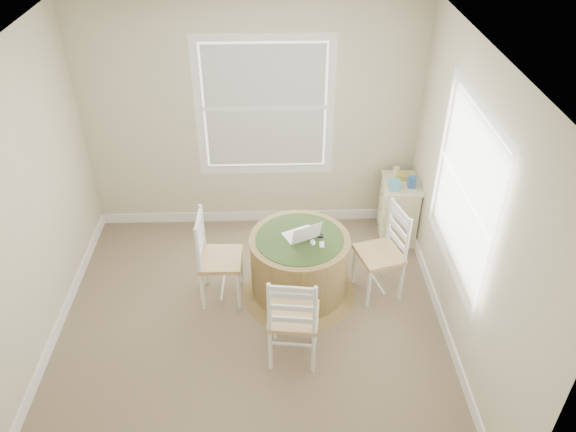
{
  "coord_description": "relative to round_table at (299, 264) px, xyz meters",
  "views": [
    {
      "loc": [
        0.23,
        -3.68,
        3.88
      ],
      "look_at": [
        0.35,
        0.45,
        0.99
      ],
      "focal_mm": 35.0,
      "sensor_mm": 36.0,
      "label": 1
    }
  ],
  "objects": [
    {
      "name": "tissue_box",
      "position": [
        1.05,
        0.82,
        0.38
      ],
      "size": [
        0.13,
        0.13,
        0.1
      ],
      "primitive_type": "cube",
      "rotation": [
        0.0,
        0.0,
        -0.07
      ],
      "color": "#57AAC6",
      "rests_on": "corner_chest"
    },
    {
      "name": "chair_near",
      "position": [
        -0.09,
        -0.8,
        0.1
      ],
      "size": [
        0.47,
        0.45,
        0.95
      ],
      "primitive_type": null,
      "rotation": [
        0.0,
        0.0,
        3.02
      ],
      "color": "white",
      "rests_on": "ground"
    },
    {
      "name": "keys",
      "position": [
        0.19,
        0.03,
        0.31
      ],
      "size": [
        0.06,
        0.05,
        0.02
      ],
      "primitive_type": "cube",
      "rotation": [
        0.0,
        0.0,
        -0.05
      ],
      "color": "black",
      "rests_on": "round_table"
    },
    {
      "name": "room",
      "position": [
        -0.3,
        -0.35,
        0.92
      ],
      "size": [
        3.64,
        3.64,
        2.64
      ],
      "color": "#837053",
      "rests_on": "ground"
    },
    {
      "name": "chair_left",
      "position": [
        -0.76,
        -0.02,
        0.1
      ],
      "size": [
        0.41,
        0.43,
        0.95
      ],
      "primitive_type": null,
      "rotation": [
        0.0,
        0.0,
        1.55
      ],
      "color": "white",
      "rests_on": "ground"
    },
    {
      "name": "phone",
      "position": [
        0.2,
        -0.11,
        0.31
      ],
      "size": [
        0.05,
        0.09,
        0.02
      ],
      "primitive_type": "cube",
      "rotation": [
        0.0,
        0.0,
        -0.05
      ],
      "color": "#B7BABF",
      "rests_on": "round_table"
    },
    {
      "name": "chair_right",
      "position": [
        0.78,
        0.0,
        0.1
      ],
      "size": [
        0.5,
        0.51,
        0.95
      ],
      "primitive_type": null,
      "rotation": [
        0.0,
        0.0,
        -1.29
      ],
      "color": "white",
      "rests_on": "ground"
    },
    {
      "name": "laptop",
      "position": [
        0.02,
        0.02,
        0.34
      ],
      "size": [
        0.38,
        0.37,
        0.21
      ],
      "rotation": [
        0.0,
        0.0,
        3.59
      ],
      "color": "white",
      "rests_on": "round_table"
    },
    {
      "name": "box_yellow",
      "position": [
        1.18,
        1.0,
        0.36
      ],
      "size": [
        0.16,
        0.11,
        0.06
      ],
      "primitive_type": "cube",
      "rotation": [
        0.0,
        0.0,
        -0.07
      ],
      "color": "gold",
      "rests_on": "corner_chest"
    },
    {
      "name": "mouse",
      "position": [
        0.12,
        -0.07,
        0.32
      ],
      "size": [
        0.06,
        0.09,
        0.03
      ],
      "primitive_type": "ellipsoid",
      "rotation": [
        0.0,
        0.0,
        -0.05
      ],
      "color": "white",
      "rests_on": "round_table"
    },
    {
      "name": "cup_cream",
      "position": [
        1.12,
        1.09,
        0.37
      ],
      "size": [
        0.07,
        0.07,
        0.09
      ],
      "primitive_type": "cylinder",
      "color": "beige",
      "rests_on": "corner_chest"
    },
    {
      "name": "round_table",
      "position": [
        0.0,
        0.0,
        0.0
      ],
      "size": [
        1.14,
        1.14,
        0.69
      ],
      "rotation": [
        0.0,
        0.0,
        -0.05
      ],
      "color": "olive",
      "rests_on": "ground"
    },
    {
      "name": "corner_chest",
      "position": [
        1.15,
        0.94,
        -0.02
      ],
      "size": [
        0.43,
        0.56,
        0.7
      ],
      "rotation": [
        0.0,
        0.0,
        -0.07
      ],
      "color": "beige",
      "rests_on": "ground"
    },
    {
      "name": "box_blue",
      "position": [
        1.23,
        0.85,
        0.39
      ],
      "size": [
        0.09,
        0.09,
        0.12
      ],
      "primitive_type": "cube",
      "rotation": [
        0.0,
        0.0,
        -0.07
      ],
      "color": "#325A98",
      "rests_on": "corner_chest"
    }
  ]
}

